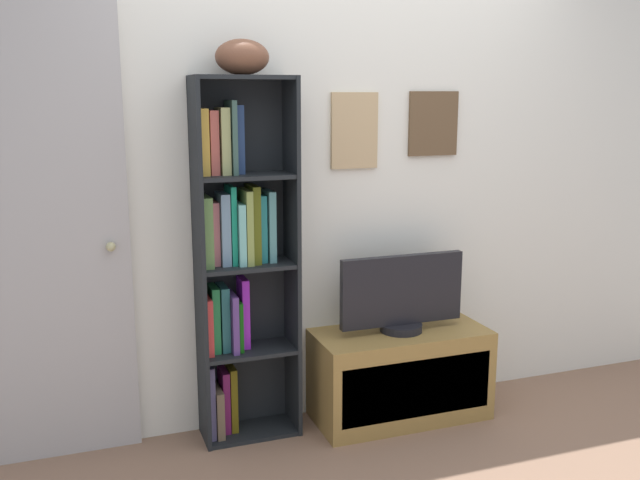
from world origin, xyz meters
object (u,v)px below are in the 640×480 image
at_px(door, 44,241).
at_px(television, 402,295).
at_px(bookshelf, 236,261).
at_px(tv_stand, 400,374).
at_px(football, 242,57).

bearing_deg(door, television, -6.18).
distance_m(bookshelf, tv_stand, 1.08).
bearing_deg(television, football, 173.88).
bearing_deg(tv_stand, football, 173.79).
bearing_deg(television, door, 173.82).
xyz_separation_m(tv_stand, door, (-1.71, 0.19, 0.81)).
height_order(football, television, football).
xyz_separation_m(tv_stand, television, (0.00, 0.00, 0.44)).
relative_size(television, door, 0.32).
height_order(tv_stand, door, door).
distance_m(bookshelf, door, 0.88).
relative_size(football, door, 0.12).
distance_m(tv_stand, television, 0.44).
bearing_deg(television, bookshelf, 172.20).
relative_size(bookshelf, television, 2.64).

